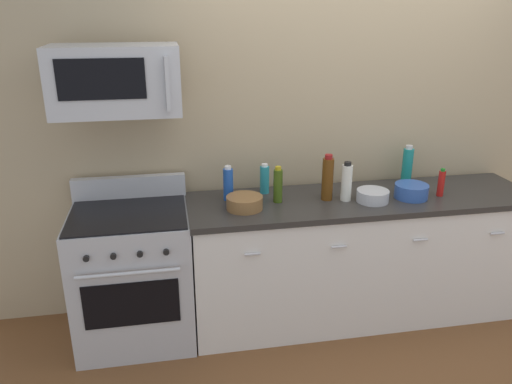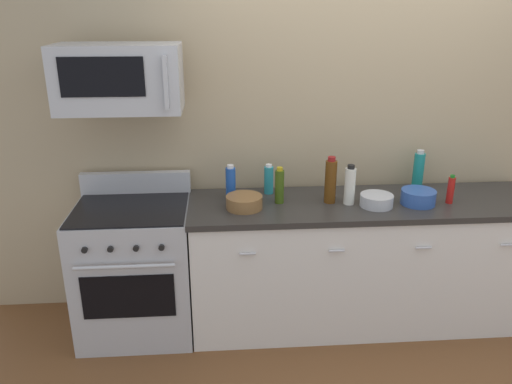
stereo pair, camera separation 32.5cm
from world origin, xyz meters
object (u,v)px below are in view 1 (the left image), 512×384
bottle_hot_sauce_red (441,183)px  bottle_vinegar_white (347,182)px  bowl_blue_mixing (411,191)px  bottle_soda_blue (228,184)px  bowl_wooden_salad (245,202)px  bottle_dish_soap (265,179)px  microwave (116,80)px  bottle_sparkling_teal (407,165)px  bowl_steel_prep (373,195)px  bottle_wine_amber (328,178)px  range_oven (134,275)px  bottle_olive_oil (278,185)px

bottle_hot_sauce_red → bottle_vinegar_white: (-0.67, 0.04, 0.04)m
bottle_vinegar_white → bowl_blue_mixing: bearing=-4.7°
bottle_soda_blue → bowl_wooden_salad: (0.08, -0.18, -0.07)m
bottle_soda_blue → bottle_dish_soap: bearing=18.6°
microwave → bowl_wooden_salad: (0.74, -0.11, -0.79)m
bottle_sparkling_teal → bottle_vinegar_white: bottle_sparkling_teal is taller
bowl_steel_prep → bowl_blue_mixing: bearing=3.4°
bowl_wooden_salad → bottle_wine_amber: bearing=6.4°
bottle_sparkling_teal → bowl_steel_prep: bottle_sparkling_teal is taller
range_oven → bottle_wine_amber: bottle_wine_amber is taller
bottle_wine_amber → bottle_soda_blue: bottle_wine_amber is taller
bottle_dish_soap → range_oven: bearing=-167.5°
microwave → bottle_vinegar_white: (1.44, -0.08, -0.70)m
bottle_wine_amber → bottle_soda_blue: (-0.66, 0.11, -0.04)m
bottle_hot_sauce_red → bowl_steel_prep: 0.51m
bottle_wine_amber → bowl_blue_mixing: size_ratio=1.40×
bottle_olive_oil → bowl_steel_prep: bottle_olive_oil is taller
bottle_soda_blue → bowl_blue_mixing: bearing=-8.6°
range_oven → bottle_vinegar_white: bearing=-1.3°
bottle_wine_amber → bowl_blue_mixing: (0.58, -0.07, -0.10)m
bottle_dish_soap → bottle_sparkling_teal: bearing=0.9°
bottle_olive_oil → range_oven: bearing=-178.9°
range_oven → microwave: (0.00, 0.04, 1.28)m
range_oven → bottle_hot_sauce_red: size_ratio=5.45×
microwave → bottle_sparkling_teal: (2.00, 0.18, -0.69)m
bottle_wine_amber → bowl_steel_prep: 0.33m
range_oven → bottle_vinegar_white: size_ratio=3.96×
bowl_wooden_salad → bowl_steel_prep: 0.87m
bottle_sparkling_teal → bottle_dish_soap: bearing=-179.1°
bottle_vinegar_white → bowl_blue_mixing: (0.46, -0.04, -0.08)m
range_oven → bottle_soda_blue: bearing=10.0°
bottle_vinegar_white → bottle_olive_oil: bearing=173.5°
microwave → bowl_steel_prep: (1.61, -0.13, -0.79)m
microwave → bowl_blue_mixing: 2.06m
bottle_sparkling_teal → bottle_vinegar_white: size_ratio=1.06×
bottle_sparkling_teal → bowl_blue_mixing: bottle_sparkling_teal is taller
bottle_hot_sauce_red → range_oven: bearing=178.1°
bottle_dish_soap → bowl_wooden_salad: (-0.19, -0.27, -0.06)m
bottle_wine_amber → bowl_steel_prep: (0.29, -0.09, -0.11)m
bowl_blue_mixing → bowl_wooden_salad: bearing=179.5°
range_oven → bottle_dish_soap: bearing=12.5°
bottle_sparkling_teal → bowl_blue_mixing: 0.32m
bottle_vinegar_white → bowl_blue_mixing: size_ratio=1.19×
microwave → bowl_steel_prep: 1.80m
bottle_hot_sauce_red → bowl_wooden_salad: bearing=179.6°
bottle_sparkling_teal → bottle_soda_blue: size_ratio=1.19×
bottle_wine_amber → bowl_steel_prep: bottle_wine_amber is taller
bottle_hot_sauce_red → bottle_sparkling_teal: (-0.11, 0.29, 0.04)m
bottle_wine_amber → bowl_wooden_salad: size_ratio=1.33×
bottle_wine_amber → bottle_dish_soap: (-0.39, 0.20, -0.05)m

